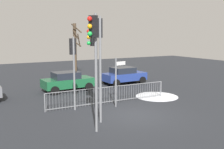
# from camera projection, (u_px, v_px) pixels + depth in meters

# --- Properties ---
(ground_plane) EXTENTS (60.00, 60.00, 0.00)m
(ground_plane) POSITION_uv_depth(u_px,v_px,m) (134.00, 115.00, 14.02)
(ground_plane) COLOR #26282D
(traffic_light_foreground_left) EXTENTS (0.32, 0.57, 5.11)m
(traffic_light_foreground_left) POSITION_uv_depth(u_px,v_px,m) (99.00, 46.00, 12.38)
(traffic_light_foreground_left) COLOR slate
(traffic_light_foreground_left) RESTS_ON ground
(traffic_light_rear_right) EXTENTS (0.52, 0.42, 5.14)m
(traffic_light_rear_right) POSITION_uv_depth(u_px,v_px,m) (94.00, 47.00, 10.92)
(traffic_light_rear_right) COLOR slate
(traffic_light_rear_right) RESTS_ON ground
(traffic_light_foreground_right) EXTENTS (0.33, 0.57, 4.16)m
(traffic_light_foreground_right) POSITION_uv_depth(u_px,v_px,m) (73.00, 57.00, 14.62)
(traffic_light_foreground_right) COLOR slate
(traffic_light_foreground_right) RESTS_ON ground
(traffic_light_mid_left) EXTENTS (0.57, 0.33, 4.68)m
(traffic_light_mid_left) POSITION_uv_depth(u_px,v_px,m) (94.00, 51.00, 13.53)
(traffic_light_mid_left) COLOR slate
(traffic_light_mid_left) RESTS_ON ground
(direction_sign_post) EXTENTS (0.78, 0.20, 2.93)m
(direction_sign_post) POSITION_uv_depth(u_px,v_px,m) (117.00, 79.00, 15.42)
(direction_sign_post) COLOR slate
(direction_sign_post) RESTS_ON ground
(pedestrian_guard_railing) EXTENTS (8.14, 0.25, 1.07)m
(pedestrian_guard_railing) POSITION_uv_depth(u_px,v_px,m) (110.00, 95.00, 16.29)
(pedestrian_guard_railing) COLOR slate
(pedestrian_guard_railing) RESTS_ON ground
(car_blue_trailing) EXTENTS (3.86, 2.03, 1.47)m
(car_blue_trailing) POSITION_uv_depth(u_px,v_px,m) (124.00, 75.00, 22.82)
(car_blue_trailing) COLOR navy
(car_blue_trailing) RESTS_ON ground
(car_green_mid) EXTENTS (3.87, 2.06, 1.47)m
(car_green_mid) POSITION_uv_depth(u_px,v_px,m) (67.00, 81.00, 19.91)
(car_green_mid) COLOR #195933
(car_green_mid) RESTS_ON ground
(bare_tree_left) EXTENTS (1.25, 0.84, 5.43)m
(bare_tree_left) POSITION_uv_depth(u_px,v_px,m) (75.00, 48.00, 27.20)
(bare_tree_left) COLOR #473828
(bare_tree_left) RESTS_ON ground
(snow_patch_kerb) EXTENTS (2.93, 2.93, 0.01)m
(snow_patch_kerb) POSITION_uv_depth(u_px,v_px,m) (157.00, 96.00, 18.17)
(snow_patch_kerb) COLOR white
(snow_patch_kerb) RESTS_ON ground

